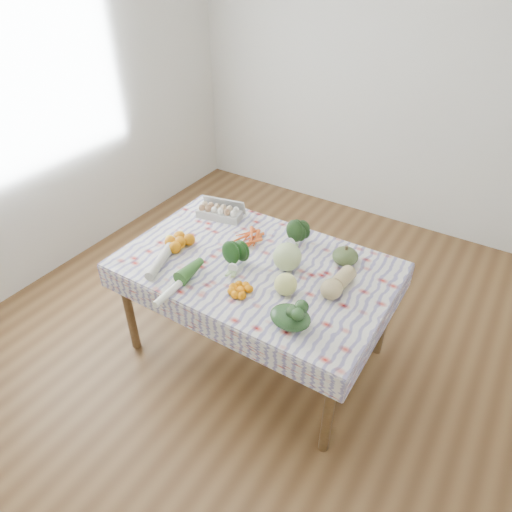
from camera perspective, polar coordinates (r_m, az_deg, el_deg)
ground at (r=3.34m, az=0.00°, el=-11.44°), size 4.50×4.50×0.00m
wall_back at (r=4.45m, az=16.83°, el=20.91°), size 4.00×0.04×2.80m
dining_table at (r=2.87m, az=0.00°, el=-2.28°), size 1.60×1.00×0.75m
tablecloth at (r=2.83m, az=0.00°, el=-1.05°), size 1.66×1.06×0.01m
egg_carton at (r=3.26m, az=-4.63°, el=5.40°), size 0.33×0.19×0.08m
carrot_bunch at (r=3.00m, az=-0.92°, el=2.04°), size 0.23×0.22×0.04m
kale_bunch at (r=2.96m, az=5.05°, el=2.59°), size 0.19×0.18×0.15m
kabocha_squash at (r=2.85m, az=11.10°, el=-0.01°), size 0.17×0.17×0.10m
cabbage at (r=2.74m, az=3.93°, el=-0.09°), size 0.21×0.21×0.17m
butternut_squash at (r=2.63m, az=10.22°, el=-3.17°), size 0.15×0.28×0.12m
orange_cluster at (r=2.98m, az=-9.46°, el=1.73°), size 0.29×0.29×0.08m
broccoli at (r=2.75m, az=-2.57°, el=-0.61°), size 0.19×0.19×0.11m
mandarin_cluster at (r=2.59m, az=-1.96°, el=-4.21°), size 0.17×0.17×0.05m
grapefruit at (r=2.57m, az=3.73°, el=-3.55°), size 0.14×0.14×0.13m
spinach_bag at (r=2.39m, az=4.31°, el=-7.66°), size 0.27×0.24×0.10m
daikon at (r=2.88m, az=-11.61°, el=-0.18°), size 0.19×0.42×0.06m
leek at (r=2.67m, az=-9.63°, el=-3.43°), size 0.06×0.42×0.05m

